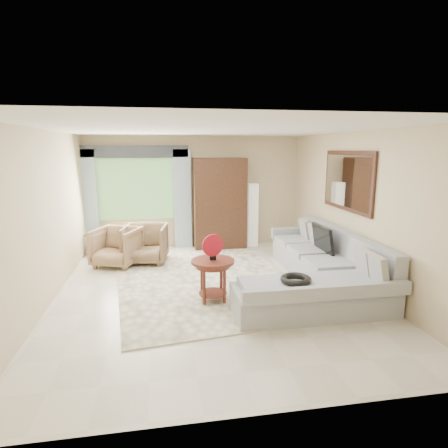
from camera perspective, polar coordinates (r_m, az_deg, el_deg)
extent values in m
plane|color=silver|center=(6.31, -1.73, -10.10)|extent=(6.00, 6.00, 0.00)
cube|color=#F7ECC3|center=(6.70, -2.78, -8.68)|extent=(3.46, 4.33, 0.02)
cube|color=#A8ACB1|center=(7.22, 13.69, -5.92)|extent=(0.90, 2.40, 0.40)
cube|color=#A8ACB1|center=(5.57, 13.52, -11.19)|extent=(2.30, 0.80, 0.40)
cube|color=#A8ACB1|center=(6.90, 17.85, -3.08)|extent=(0.20, 3.20, 0.50)
cube|color=#A8ACB1|center=(8.29, 10.32, -1.32)|extent=(0.90, 0.16, 0.22)
cube|color=#A8ACB1|center=(5.09, 15.68, -10.03)|extent=(2.30, 0.10, 0.18)
cube|color=black|center=(6.96, 14.81, -2.20)|extent=(0.14, 0.74, 0.48)
torus|color=black|center=(5.30, 10.90, -8.29)|extent=(0.43, 0.43, 0.09)
cylinder|color=#4F1B15|center=(5.69, -1.72, -5.72)|extent=(0.66, 0.66, 0.04)
cylinder|color=#4F1B15|center=(5.80, -1.70, -8.93)|extent=(0.43, 0.43, 0.59)
cylinder|color=#A71020|center=(5.62, -1.74, -3.27)|extent=(0.34, 0.11, 0.34)
imported|color=#9B7A54|center=(7.79, -16.04, -3.36)|extent=(1.08, 1.09, 0.77)
imported|color=olive|center=(7.84, -11.91, -2.98)|extent=(0.97, 0.99, 0.79)
imported|color=#999999|center=(8.73, -18.68, -2.50)|extent=(0.68, 0.65, 0.60)
cube|color=black|center=(8.73, -0.67, 3.12)|extent=(1.20, 0.55, 2.10)
cube|color=silver|center=(8.99, 4.31, 1.40)|extent=(0.24, 0.24, 1.50)
cube|color=#669E59|center=(8.84, -13.24, 5.21)|extent=(1.80, 0.04, 1.40)
cube|color=#9EB7CC|center=(8.91, -19.96, 3.25)|extent=(0.40, 0.08, 2.30)
cube|color=#9EB7CC|center=(8.78, -6.34, 3.76)|extent=(0.40, 0.08, 2.30)
cube|color=#1E232D|center=(8.73, -13.53, 10.71)|extent=(2.40, 0.12, 0.26)
cube|color=black|center=(7.00, 18.34, 6.24)|extent=(0.04, 1.70, 1.05)
cube|color=white|center=(6.99, 18.16, 6.24)|extent=(0.02, 1.54, 0.90)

